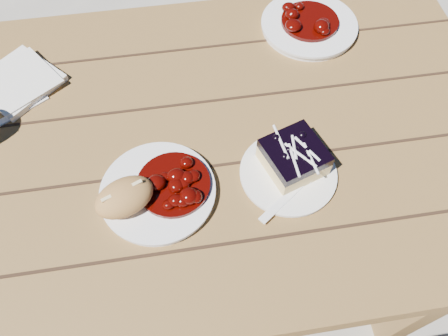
{
  "coord_description": "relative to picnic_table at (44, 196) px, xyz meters",
  "views": [
    {
      "loc": [
        0.33,
        -0.51,
        1.46
      ],
      "look_at": [
        0.39,
        -0.12,
        0.81
      ],
      "focal_mm": 35.0,
      "sensor_mm": 36.0,
      "label": 1
    }
  ],
  "objects": [
    {
      "name": "fork_table",
      "position": [
        0.0,
        0.11,
        0.16
      ],
      "size": [
        0.15,
        0.11,
        0.0
      ],
      "primitive_type": null,
      "rotation": [
        0.0,
        0.0,
        2.12
      ],
      "color": "white",
      "rests_on": "picnic_table"
    },
    {
      "name": "ground",
      "position": [
        0.0,
        0.0,
        -0.59
      ],
      "size": [
        60.0,
        60.0,
        0.0
      ],
      "primitive_type": "plane",
      "color": "#9E998F",
      "rests_on": "ground"
    },
    {
      "name": "fork_dessert",
      "position": [
        0.5,
        -0.18,
        0.17
      ],
      "size": [
        0.14,
        0.11,
        0.0
      ],
      "primitive_type": null,
      "rotation": [
        0.0,
        0.0,
        -0.94
      ],
      "color": "white",
      "rests_on": "dessert_plate"
    },
    {
      "name": "napkin_stack",
      "position": [
        -0.01,
        0.19,
        0.17
      ],
      "size": [
        0.21,
        0.21,
        0.01
      ],
      "primitive_type": "cube",
      "rotation": [
        0.0,
        0.0,
        0.75
      ],
      "color": "white",
      "rests_on": "picnic_table"
    },
    {
      "name": "dessert_plate",
      "position": [
        0.52,
        -0.12,
        0.17
      ],
      "size": [
        0.18,
        0.18,
        0.01
      ],
      "primitive_type": "cylinder",
      "color": "white",
      "rests_on": "picnic_table"
    },
    {
      "name": "second_plate",
      "position": [
        0.66,
        0.27,
        0.17
      ],
      "size": [
        0.22,
        0.22,
        0.02
      ],
      "primitive_type": "cylinder",
      "color": "white",
      "rests_on": "picnic_table"
    },
    {
      "name": "second_stew",
      "position": [
        0.66,
        0.27,
        0.2
      ],
      "size": [
        0.13,
        0.13,
        0.04
      ],
      "primitive_type": null,
      "color": "#3E0502",
      "rests_on": "second_plate"
    },
    {
      "name": "picnic_table",
      "position": [
        0.0,
        0.0,
        0.0
      ],
      "size": [
        2.0,
        1.55,
        0.75
      ],
      "color": "brown",
      "rests_on": "ground"
    },
    {
      "name": "bread_roll",
      "position": [
        0.22,
        -0.15,
        0.2
      ],
      "size": [
        0.13,
        0.11,
        0.05
      ],
      "primitive_type": "ellipsoid",
      "rotation": [
        0.0,
        0.0,
        0.4
      ],
      "color": "#B28044",
      "rests_on": "main_plate"
    },
    {
      "name": "main_plate",
      "position": [
        0.27,
        -0.13,
        0.17
      ],
      "size": [
        0.21,
        0.21,
        0.02
      ],
      "primitive_type": "cylinder",
      "color": "white",
      "rests_on": "picnic_table"
    },
    {
      "name": "goulash_stew",
      "position": [
        0.3,
        -0.12,
        0.2
      ],
      "size": [
        0.13,
        0.13,
        0.04
      ],
      "primitive_type": null,
      "color": "#3E0502",
      "rests_on": "main_plate"
    },
    {
      "name": "blueberry_cake",
      "position": [
        0.53,
        -0.11,
        0.2
      ],
      "size": [
        0.13,
        0.13,
        0.06
      ],
      "rotation": [
        0.0,
        0.0,
        0.33
      ],
      "color": "#F8D887",
      "rests_on": "dessert_plate"
    }
  ]
}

